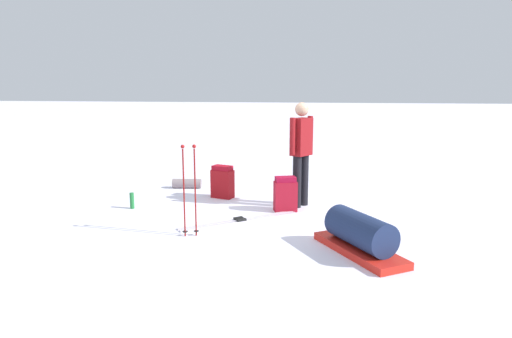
{
  "coord_description": "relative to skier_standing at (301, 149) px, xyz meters",
  "views": [
    {
      "loc": [
        -0.91,
        6.94,
        2.01
      ],
      "look_at": [
        0.0,
        0.0,
        0.7
      ],
      "focal_mm": 32.52,
      "sensor_mm": 36.0,
      "label": 1
    }
  ],
  "objects": [
    {
      "name": "skier_standing",
      "position": [
        0.0,
        0.0,
        0.0
      ],
      "size": [
        0.37,
        0.49,
        1.7
      ],
      "color": "black",
      "rests_on": "ground_plane"
    },
    {
      "name": "sleeping_mat_rolled",
      "position": [
        2.22,
        -1.03,
        -0.86
      ],
      "size": [
        0.57,
        0.24,
        0.18
      ],
      "primitive_type": "cylinder",
      "rotation": [
        0.0,
        1.57,
        3.25
      ],
      "color": "gray",
      "rests_on": "ground_plane"
    },
    {
      "name": "gear_sled",
      "position": [
        -0.78,
        2.07,
        -0.73
      ],
      "size": [
        1.09,
        1.38,
        0.49
      ],
      "color": "red",
      "rests_on": "ground_plane"
    },
    {
      "name": "backpack_large_dark",
      "position": [
        1.38,
        -0.39,
        -0.67
      ],
      "size": [
        0.42,
        0.33,
        0.58
      ],
      "color": "maroon",
      "rests_on": "ground_plane"
    },
    {
      "name": "ski_pair_near",
      "position": [
        0.85,
        0.98,
        -0.94
      ],
      "size": [
        1.63,
        1.25,
        0.05
      ],
      "color": "silver",
      "rests_on": "ground_plane"
    },
    {
      "name": "ground_plane",
      "position": [
        0.67,
        0.51,
        -0.95
      ],
      "size": [
        80.0,
        80.0,
        0.0
      ],
      "primitive_type": "plane",
      "color": "white"
    },
    {
      "name": "backpack_bright",
      "position": [
        0.22,
        0.34,
        -0.68
      ],
      "size": [
        0.4,
        0.3,
        0.55
      ],
      "color": "maroon",
      "rests_on": "ground_plane"
    },
    {
      "name": "thermos_bottle",
      "position": [
        2.69,
        0.51,
        -0.82
      ],
      "size": [
        0.07,
        0.07,
        0.26
      ],
      "primitive_type": "cylinder",
      "color": "#1F7133",
      "rests_on": "ground_plane"
    },
    {
      "name": "ski_poles_planted_near",
      "position": [
        1.39,
        1.71,
        -0.27
      ],
      "size": [
        0.21,
        0.11,
        1.23
      ],
      "color": "maroon",
      "rests_on": "ground_plane"
    }
  ]
}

